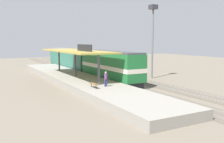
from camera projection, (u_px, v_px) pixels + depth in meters
name	position (u px, v px, depth m)	size (l,w,h in m)	color
ground_plane	(115.00, 79.00, 40.23)	(120.00, 120.00, 0.00)	#706656
track_near	(104.00, 80.00, 39.28)	(3.20, 110.00, 0.16)	#5F5649
track_far	(129.00, 78.00, 41.45)	(3.20, 110.00, 0.16)	#5F5649
platform	(75.00, 79.00, 37.06)	(6.00, 44.00, 0.90)	gray
station_canopy	(75.00, 52.00, 36.49)	(5.20, 18.00, 4.70)	#47474C
platform_bench	(94.00, 84.00, 27.88)	(0.44, 1.70, 0.50)	#333338
locomotive	(110.00, 66.00, 37.13)	(2.93, 14.43, 4.44)	#28282D
passenger_carriage_single	(70.00, 59.00, 52.87)	(2.90, 20.00, 4.24)	#28282D
light_mast	(153.00, 26.00, 40.20)	(1.10, 1.10, 11.70)	slate
person_waiting	(106.00, 78.00, 28.71)	(0.34, 0.34, 1.71)	navy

